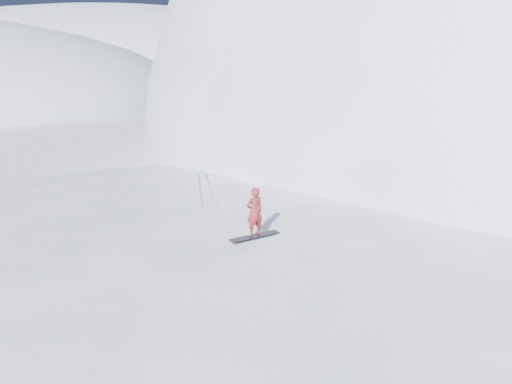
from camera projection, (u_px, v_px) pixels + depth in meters
ground at (206, 305)px, 15.76m from camera, size 400.00×400.00×0.00m
near_ridge at (244, 266)px, 18.59m from camera, size 36.00×28.00×4.80m
peak_shoulder at (390, 166)px, 34.54m from camera, size 28.00×24.00×18.00m
far_ridge_c at (108, 82)px, 123.07m from camera, size 140.00×90.00×36.00m
wind_bumps at (199, 276)px, 17.81m from camera, size 16.00×14.40×1.00m
snowboard at (255, 236)px, 14.92m from camera, size 1.52×1.16×0.03m
snowboarder at (255, 212)px, 14.71m from camera, size 0.65×0.60×1.49m
board_tracks at (204, 188)px, 19.98m from camera, size 1.75×5.90×0.04m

